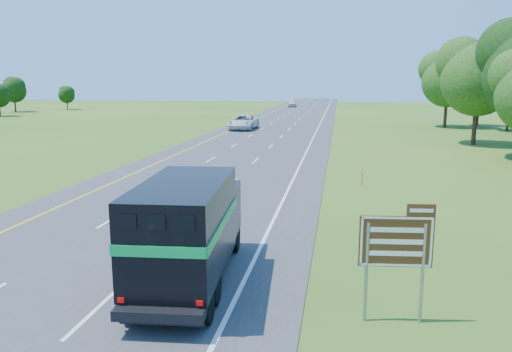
# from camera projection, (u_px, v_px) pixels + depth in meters

# --- Properties ---
(road) EXTENTS (15.00, 260.00, 0.04)m
(road) POSITION_uv_depth(u_px,v_px,m) (269.00, 134.00, 60.37)
(road) COLOR #38383A
(road) RESTS_ON ground
(lane_markings) EXTENTS (11.15, 260.00, 0.01)m
(lane_markings) POSITION_uv_depth(u_px,v_px,m) (269.00, 133.00, 60.37)
(lane_markings) COLOR yellow
(lane_markings) RESTS_ON road
(horse_truck) EXTENTS (2.90, 7.71, 3.34)m
(horse_truck) POSITION_uv_depth(u_px,v_px,m) (189.00, 228.00, 15.33)
(horse_truck) COLOR black
(horse_truck) RESTS_ON road
(white_suv) EXTENTS (3.30, 6.93, 1.91)m
(white_suv) POSITION_uv_depth(u_px,v_px,m) (243.00, 122.00, 65.33)
(white_suv) COLOR silver
(white_suv) RESTS_ON road
(far_car) EXTENTS (2.05, 4.88, 1.65)m
(far_car) POSITION_uv_depth(u_px,v_px,m) (292.00, 104.00, 122.61)
(far_car) COLOR silver
(far_car) RESTS_ON road
(exit_sign) EXTENTS (1.89, 0.25, 3.21)m
(exit_sign) POSITION_uv_depth(u_px,v_px,m) (397.00, 246.00, 12.83)
(exit_sign) COLOR gray
(exit_sign) RESTS_ON ground
(delineator) EXTENTS (0.09, 0.05, 1.04)m
(delineator) POSITION_uv_depth(u_px,v_px,m) (362.00, 176.00, 30.42)
(delineator) COLOR orange
(delineator) RESTS_ON ground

